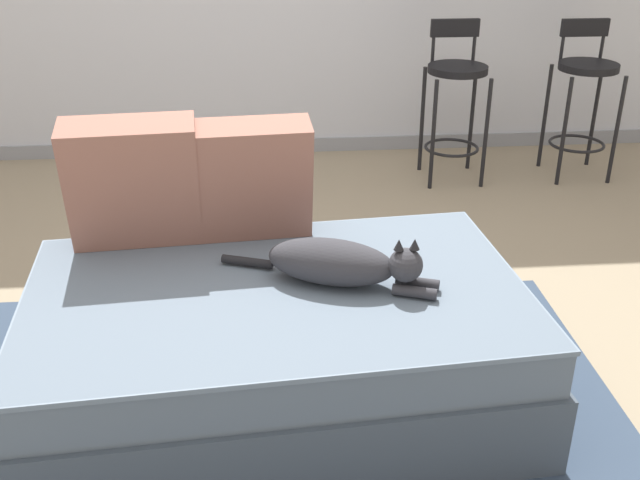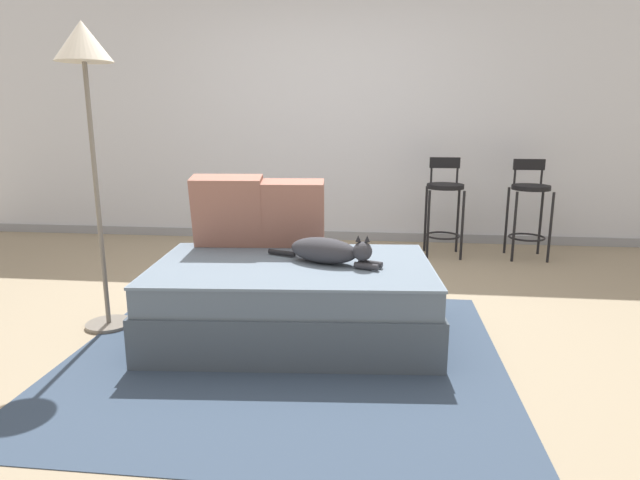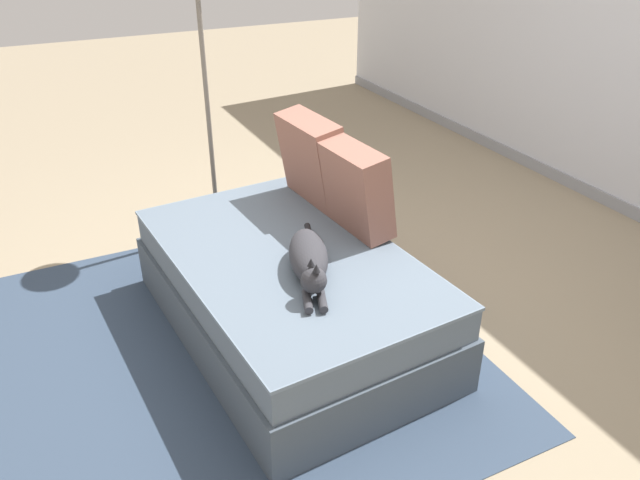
# 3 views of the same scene
# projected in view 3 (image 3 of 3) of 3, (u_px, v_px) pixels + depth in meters

# --- Properties ---
(ground_plane) EXTENTS (16.00, 16.00, 0.00)m
(ground_plane) POSITION_uv_depth(u_px,v_px,m) (358.00, 309.00, 3.30)
(ground_plane) COLOR gray
(ground_plane) RESTS_ON ground
(area_rug) EXTENTS (2.34, 2.11, 0.01)m
(area_rug) POSITION_uv_depth(u_px,v_px,m) (233.00, 345.00, 3.03)
(area_rug) COLOR #334256
(area_rug) RESTS_ON ground
(couch) EXTENTS (1.71, 1.13, 0.45)m
(couch) POSITION_uv_depth(u_px,v_px,m) (288.00, 292.00, 3.04)
(couch) COLOR #44505B
(couch) RESTS_ON ground
(throw_pillow_corner) EXTENTS (0.47, 0.27, 0.47)m
(throw_pillow_corner) POSITION_uv_depth(u_px,v_px,m) (313.00, 159.00, 3.34)
(throw_pillow_corner) COLOR #936051
(throw_pillow_corner) RESTS_ON couch
(throw_pillow_middle) EXTENTS (0.44, 0.25, 0.45)m
(throw_pillow_middle) POSITION_uv_depth(u_px,v_px,m) (355.00, 188.00, 3.03)
(throw_pillow_middle) COLOR #936051
(throw_pillow_middle) RESTS_ON couch
(cat) EXTENTS (0.71, 0.34, 0.19)m
(cat) POSITION_uv_depth(u_px,v_px,m) (309.00, 259.00, 2.74)
(cat) COLOR #333338
(cat) RESTS_ON couch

